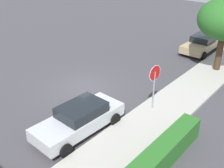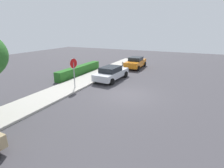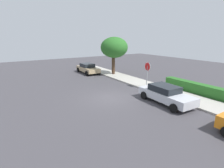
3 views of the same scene
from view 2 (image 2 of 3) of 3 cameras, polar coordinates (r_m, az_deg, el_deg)
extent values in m
plane|color=#423F44|center=(13.80, 5.17, -3.48)|extent=(60.00, 60.00, 0.00)
cube|color=#B2ADA3|center=(16.25, -12.42, -0.32)|extent=(32.00, 2.58, 0.14)
cylinder|color=gray|center=(15.15, -12.22, 2.63)|extent=(0.08, 0.08, 2.29)
cylinder|color=white|center=(14.93, -12.48, 6.58)|extent=(0.86, 0.12, 0.86)
cylinder|color=red|center=(14.93, -12.48, 6.58)|extent=(0.80, 0.12, 0.80)
cube|color=silver|center=(17.63, -0.15, 3.29)|extent=(4.66, 1.96, 0.61)
cube|color=black|center=(17.34, -0.47, 4.89)|extent=(2.25, 1.64, 0.48)
cylinder|color=black|center=(19.44, -0.23, 3.75)|extent=(0.65, 0.25, 0.64)
cylinder|color=black|center=(18.69, 4.49, 3.14)|extent=(0.65, 0.25, 0.64)
cylinder|color=black|center=(16.85, -5.29, 1.54)|extent=(0.65, 0.25, 0.64)
cylinder|color=black|center=(15.99, -0.05, 0.74)|extent=(0.65, 0.25, 0.64)
cube|color=orange|center=(23.43, 7.70, 6.77)|extent=(4.37, 1.76, 0.69)
cube|color=black|center=(23.38, 7.79, 8.16)|extent=(1.95, 1.53, 0.45)
cylinder|color=black|center=(25.13, 6.83, 6.75)|extent=(0.64, 0.23, 0.64)
cylinder|color=black|center=(24.66, 10.64, 6.37)|extent=(0.64, 0.23, 0.64)
cylinder|color=black|center=(22.40, 4.39, 5.53)|extent=(0.64, 0.23, 0.64)
cylinder|color=black|center=(21.86, 8.63, 5.09)|extent=(0.64, 0.23, 0.64)
cylinder|color=#A5A5A8|center=(24.03, 3.48, 6.24)|extent=(0.22, 0.22, 0.55)
sphere|color=#A5A5A8|center=(23.96, 3.50, 7.03)|extent=(0.21, 0.21, 0.21)
cylinder|color=#A5A5A8|center=(24.15, 3.62, 6.43)|extent=(0.08, 0.09, 0.09)
cube|color=#286623|center=(20.04, -10.51, 4.40)|extent=(7.22, 0.81, 0.99)
camera|label=1|loc=(27.87, -9.57, 24.05)|focal=45.00mm
camera|label=3|loc=(24.13, 34.21, 14.82)|focal=28.00mm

